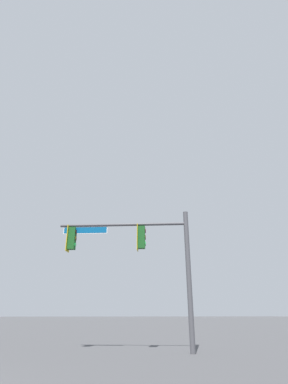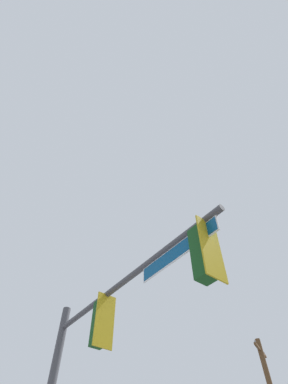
{
  "view_description": "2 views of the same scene",
  "coord_description": "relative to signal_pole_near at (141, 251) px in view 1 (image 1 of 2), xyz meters",
  "views": [
    {
      "loc": [
        -5.35,
        7.62,
        1.59
      ],
      "look_at": [
        -6.88,
        -7.24,
        7.68
      ],
      "focal_mm": 28.0,
      "sensor_mm": 36.0,
      "label": 1
    },
    {
      "loc": [
        -1.05,
        -11.47,
        1.71
      ],
      "look_at": [
        -3.2,
        -9.14,
        5.32
      ],
      "focal_mm": 28.0,
      "sensor_mm": 36.0,
      "label": 2
    }
  ],
  "objects": [
    {
      "name": "signal_pole_near",
      "position": [
        0.0,
        0.0,
        0.0
      ],
      "size": [
        6.41,
        1.37,
        6.36
      ],
      "color": "#47474C",
      "rests_on": "ground_plane"
    }
  ]
}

